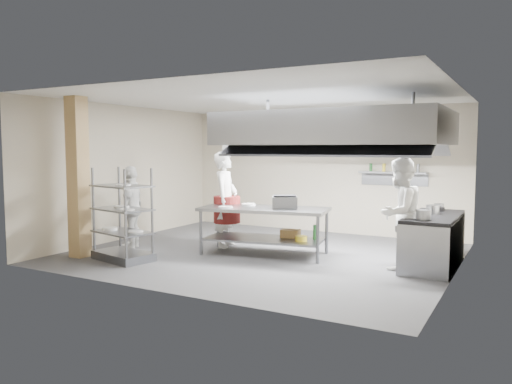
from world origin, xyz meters
The scene contains 23 objects.
floor centered at (0.00, 0.00, 0.00)m, with size 7.00×7.00×0.00m, color #3C3C3F.
ceiling centered at (0.00, 0.00, 3.00)m, with size 7.00×7.00×0.00m, color silver.
wall_back centered at (0.00, 3.00, 1.50)m, with size 7.00×7.00×0.00m, color #B6A890.
wall_left centered at (-3.50, 0.00, 1.50)m, with size 6.00×6.00×0.00m, color #B6A890.
wall_right centered at (3.50, 0.00, 1.50)m, with size 6.00×6.00×0.00m, color #B6A890.
column centered at (-2.90, -1.90, 1.50)m, with size 0.30×0.30×3.00m, color tan.
exhaust_hood centered at (1.30, 0.40, 2.40)m, with size 4.00×2.50×0.60m, color gray.
hood_strip_a centered at (0.40, 0.40, 2.08)m, with size 1.60×0.12×0.04m, color white.
hood_strip_b centered at (2.20, 0.40, 2.08)m, with size 1.60×0.12×0.04m, color white.
wall_shelf centered at (1.80, 2.84, 1.50)m, with size 1.50×0.28×0.04m, color gray.
island centered at (0.05, -0.05, 0.46)m, with size 2.43×1.01×0.91m, color slate, non-canonical shape.
island_worktop centered at (0.05, -0.05, 0.88)m, with size 2.43×1.01×0.06m, color gray.
island_undershelf centered at (0.05, -0.05, 0.30)m, with size 2.24×0.91×0.04m, color slate.
pass_rack centered at (-1.99, -1.72, 0.85)m, with size 1.13×0.66×1.69m, color slate, non-canonical shape.
cooking_range centered at (3.08, 0.50, 0.42)m, with size 0.80×2.00×0.84m, color gray.
range_top centered at (3.08, 0.50, 0.87)m, with size 0.78×1.96×0.06m, color black.
chef_head centered at (-1.01, 0.27, 0.99)m, with size 0.72×0.47×1.97m, color white.
chef_line centered at (2.60, 0.03, 0.94)m, with size 0.92×0.71×1.89m, color white.
chef_plating centered at (-2.60, -0.81, 0.84)m, with size 0.99×0.41×1.69m, color white.
griddle centered at (0.46, 0.02, 1.02)m, with size 0.47×0.36×0.23m, color slate.
wicker_basket centered at (0.48, 0.23, 0.40)m, with size 0.36×0.25×0.16m, color brown.
stockpot centered at (3.04, 0.60, 0.98)m, with size 0.23×0.23×0.16m, color gray.
plate_stack centered at (-1.99, -1.72, 0.54)m, with size 0.28×0.28×0.05m, color white.
Camera 1 is at (4.49, -8.45, 2.04)m, focal length 35.00 mm.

